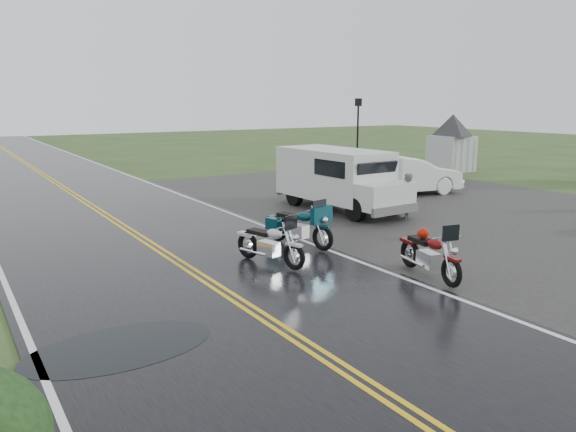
% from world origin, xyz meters
% --- Properties ---
extents(ground, '(120.00, 120.00, 0.00)m').
position_xyz_m(ground, '(0.00, 0.00, 0.00)').
color(ground, '#2D471E').
rests_on(ground, ground).
extents(road, '(8.00, 100.00, 0.04)m').
position_xyz_m(road, '(0.00, 10.00, 0.02)').
color(road, black).
rests_on(road, ground).
extents(parking_pad, '(14.00, 24.00, 0.03)m').
position_xyz_m(parking_pad, '(11.00, 5.00, 0.01)').
color(parking_pad, black).
rests_on(parking_pad, ground).
extents(visitor_center, '(16.00, 10.00, 4.80)m').
position_xyz_m(visitor_center, '(20.00, 12.00, 2.40)').
color(visitor_center, '#A8AAAD').
rests_on(visitor_center, ground).
extents(motorcycle_red, '(1.26, 2.34, 1.31)m').
position_xyz_m(motorcycle_red, '(4.16, -2.31, 0.66)').
color(motorcycle_red, '#5B0A0B').
rests_on(motorcycle_red, ground).
extents(motorcycle_teal, '(1.36, 2.43, 1.36)m').
position_xyz_m(motorcycle_teal, '(3.58, 1.54, 0.68)').
color(motorcycle_teal, '#052E3A').
rests_on(motorcycle_teal, ground).
extents(motorcycle_silver, '(1.32, 2.28, 1.27)m').
position_xyz_m(motorcycle_silver, '(2.03, 0.50, 0.64)').
color(motorcycle_silver, '#B9BCC1').
rests_on(motorcycle_silver, ground).
extents(van_white, '(2.42, 5.84, 2.26)m').
position_xyz_m(van_white, '(6.75, 4.08, 1.13)').
color(van_white, silver).
rests_on(van_white, ground).
extents(person_at_van, '(0.67, 0.64, 1.54)m').
position_xyz_m(person_at_van, '(8.39, 3.46, 0.77)').
color(person_at_van, '#47484C').
rests_on(person_at_van, ground).
extents(sedan_white, '(5.07, 2.40, 1.60)m').
position_xyz_m(sedan_white, '(11.97, 7.24, 0.80)').
color(sedan_white, white).
rests_on(sedan_white, ground).
extents(lamp_post_far_right, '(0.35, 0.35, 4.10)m').
position_xyz_m(lamp_post_far_right, '(13.74, 12.69, 2.05)').
color(lamp_post_far_right, black).
rests_on(lamp_post_far_right, ground).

